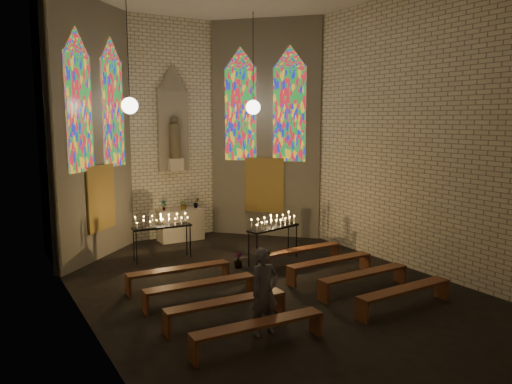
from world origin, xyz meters
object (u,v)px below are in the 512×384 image
aisle_flower_pot (238,260)px  altar (181,225)px  visitor (265,291)px  votive_stand_left (162,224)px  votive_stand_right (273,225)px

aisle_flower_pot → altar: bearing=92.5°
altar → visitor: size_ratio=0.88×
votive_stand_left → visitor: visitor is taller
altar → votive_stand_right: size_ratio=0.83×
votive_stand_right → visitor: visitor is taller
aisle_flower_pot → votive_stand_right: (1.09, 0.00, 0.83)m
aisle_flower_pot → visitor: (-1.49, -3.79, 0.59)m
votive_stand_right → votive_stand_left: bearing=131.7°
altar → votive_stand_left: votive_stand_left is taller
aisle_flower_pot → votive_stand_right: size_ratio=0.25×
aisle_flower_pot → votive_stand_left: (-1.43, 1.73, 0.81)m
altar → votive_stand_left: size_ratio=0.86×
votive_stand_right → altar: bearing=95.3°
aisle_flower_pot → visitor: size_ratio=0.26×
votive_stand_left → visitor: size_ratio=1.02×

